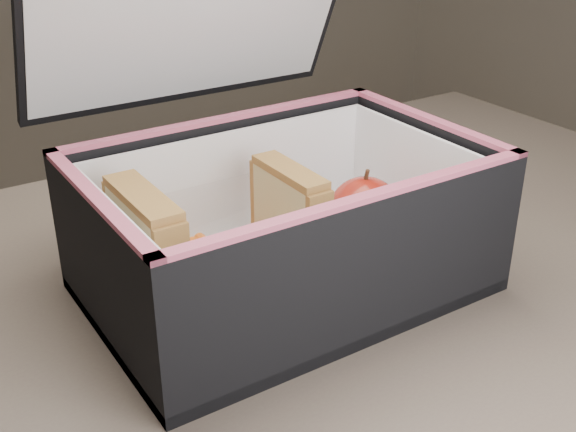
# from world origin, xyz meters

# --- Properties ---
(kitchen_table) EXTENTS (1.20, 0.80, 0.75)m
(kitchen_table) POSITION_xyz_m (0.00, 0.00, 0.66)
(kitchen_table) COLOR brown
(kitchen_table) RESTS_ON ground
(lunch_bag) EXTENTS (0.33, 0.31, 0.32)m
(lunch_bag) POSITION_xyz_m (0.03, 0.04, 0.82)
(lunch_bag) COLOR black
(lunch_bag) RESTS_ON kitchen_table
(plastic_tub) EXTENTS (0.18, 0.13, 0.07)m
(plastic_tub) POSITION_xyz_m (-0.03, 0.04, 0.80)
(plastic_tub) COLOR white
(plastic_tub) RESTS_ON lunch_bag
(sandwich_left) EXTENTS (0.03, 0.09, 0.11)m
(sandwich_left) POSITION_xyz_m (-0.10, 0.04, 0.82)
(sandwich_left) COLOR tan
(sandwich_left) RESTS_ON plastic_tub
(sandwich_right) EXTENTS (0.02, 0.09, 0.10)m
(sandwich_right) POSITION_xyz_m (0.03, 0.04, 0.82)
(sandwich_right) COLOR tan
(sandwich_right) RESTS_ON plastic_tub
(carrot_sticks) EXTENTS (0.06, 0.15, 0.03)m
(carrot_sticks) POSITION_xyz_m (-0.03, 0.04, 0.79)
(carrot_sticks) COLOR #FF561D
(carrot_sticks) RESTS_ON plastic_tub
(paper_napkin) EXTENTS (0.08, 0.09, 0.01)m
(paper_napkin) POSITION_xyz_m (0.12, 0.04, 0.77)
(paper_napkin) COLOR white
(paper_napkin) RESTS_ON lunch_bag
(red_apple) EXTENTS (0.08, 0.08, 0.07)m
(red_apple) POSITION_xyz_m (0.12, 0.04, 0.80)
(red_apple) COLOR maroon
(red_apple) RESTS_ON paper_napkin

